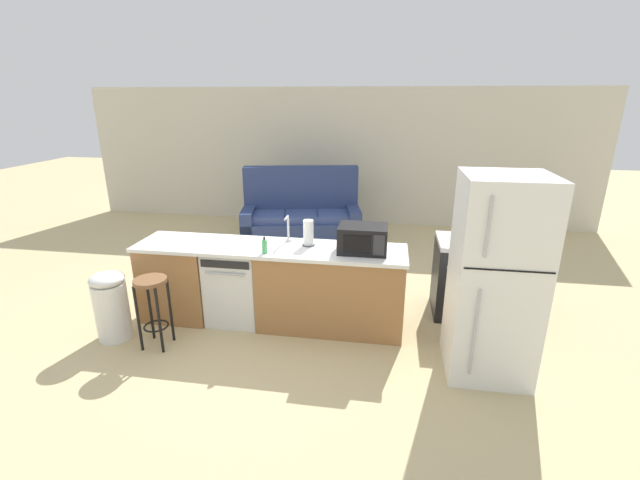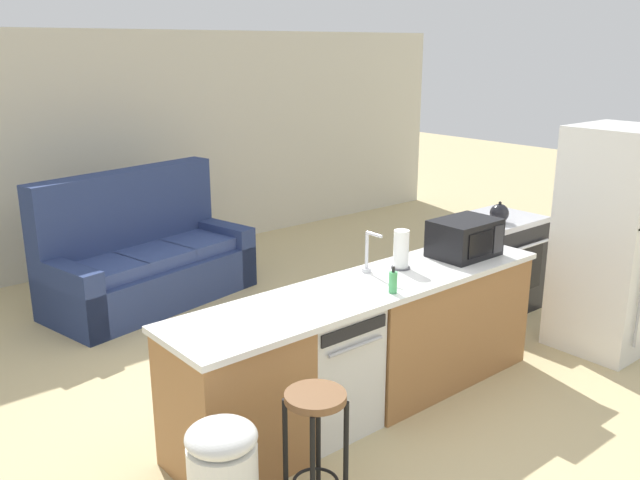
# 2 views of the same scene
# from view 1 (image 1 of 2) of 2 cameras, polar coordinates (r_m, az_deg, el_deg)

# --- Properties ---
(ground_plane) EXTENTS (24.00, 24.00, 0.00)m
(ground_plane) POSITION_cam_1_polar(r_m,az_deg,el_deg) (5.04, -8.06, -10.43)
(ground_plane) COLOR tan
(wall_back) EXTENTS (10.00, 0.06, 2.60)m
(wall_back) POSITION_cam_1_polar(r_m,az_deg,el_deg) (8.54, 1.85, 11.02)
(wall_back) COLOR beige
(wall_back) RESTS_ON ground_plane
(kitchen_counter) EXTENTS (2.94, 0.66, 0.90)m
(kitchen_counter) POSITION_cam_1_polar(r_m,az_deg,el_deg) (4.79, -5.53, -6.32)
(kitchen_counter) COLOR #9E6B3D
(kitchen_counter) RESTS_ON ground_plane
(dishwasher) EXTENTS (0.58, 0.61, 0.84)m
(dishwasher) POSITION_cam_1_polar(r_m,az_deg,el_deg) (4.93, -11.08, -5.84)
(dishwasher) COLOR silver
(dishwasher) RESTS_ON ground_plane
(stove_range) EXTENTS (0.76, 0.68, 0.90)m
(stove_range) POSITION_cam_1_polar(r_m,az_deg,el_deg) (5.23, 19.19, -4.73)
(stove_range) COLOR black
(stove_range) RESTS_ON ground_plane
(refrigerator) EXTENTS (0.72, 0.73, 1.83)m
(refrigerator) POSITION_cam_1_polar(r_m,az_deg,el_deg) (4.06, 22.33, -4.76)
(refrigerator) COLOR white
(refrigerator) RESTS_ON ground_plane
(microwave) EXTENTS (0.50, 0.37, 0.28)m
(microwave) POSITION_cam_1_polar(r_m,az_deg,el_deg) (4.42, 5.72, 0.18)
(microwave) COLOR black
(microwave) RESTS_ON kitchen_counter
(sink_faucet) EXTENTS (0.07, 0.18, 0.30)m
(sink_faucet) POSITION_cam_1_polar(r_m,az_deg,el_deg) (4.71, -4.29, 1.28)
(sink_faucet) COLOR silver
(sink_faucet) RESTS_ON kitchen_counter
(paper_towel_roll) EXTENTS (0.14, 0.14, 0.28)m
(paper_towel_roll) POSITION_cam_1_polar(r_m,az_deg,el_deg) (4.58, -1.56, 0.91)
(paper_towel_roll) COLOR #4C4C51
(paper_towel_roll) RESTS_ON kitchen_counter
(soap_bottle) EXTENTS (0.06, 0.06, 0.18)m
(soap_bottle) POSITION_cam_1_polar(r_m,az_deg,el_deg) (4.41, -7.41, -0.86)
(soap_bottle) COLOR #4CB266
(soap_bottle) RESTS_ON kitchen_counter
(kettle) EXTENTS (0.21, 0.17, 0.19)m
(kettle) POSITION_cam_1_polar(r_m,az_deg,el_deg) (4.90, 18.18, 0.51)
(kettle) COLOR black
(kettle) RESTS_ON stove_range
(bar_stool) EXTENTS (0.32, 0.32, 0.74)m
(bar_stool) POSITION_cam_1_polar(r_m,az_deg,el_deg) (4.59, -21.45, -7.20)
(bar_stool) COLOR brown
(bar_stool) RESTS_ON ground_plane
(trash_bin) EXTENTS (0.35, 0.35, 0.74)m
(trash_bin) POSITION_cam_1_polar(r_m,az_deg,el_deg) (4.97, -26.08, -7.81)
(trash_bin) COLOR white
(trash_bin) RESTS_ON ground_plane
(couch) EXTENTS (2.14, 1.27, 1.27)m
(couch) POSITION_cam_1_polar(r_m,az_deg,el_deg) (7.52, -2.52, 2.91)
(couch) COLOR navy
(couch) RESTS_ON ground_plane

